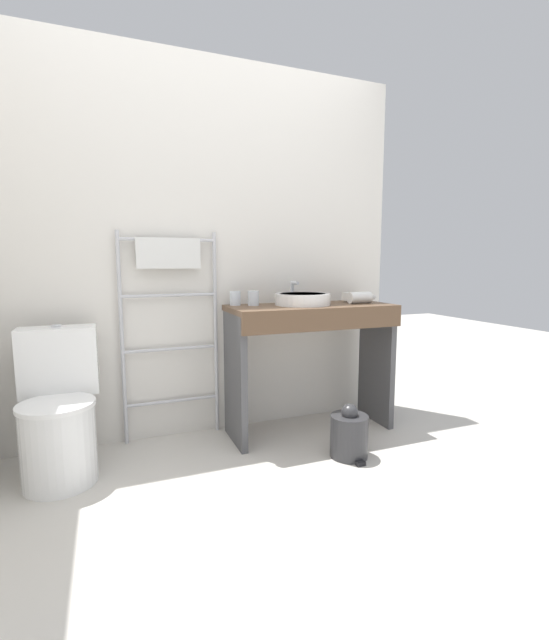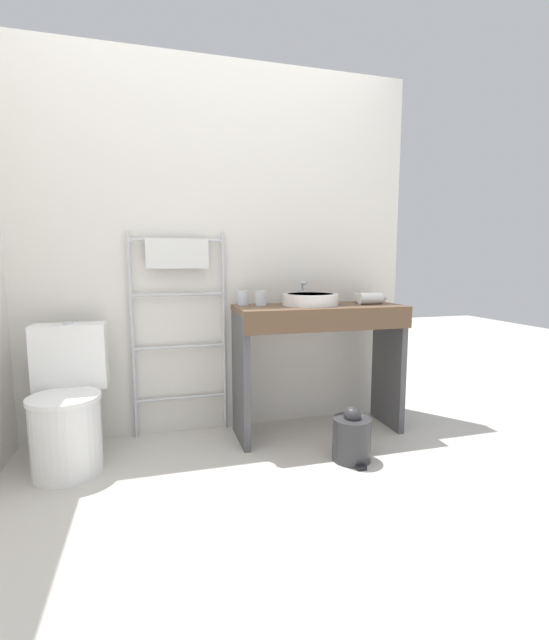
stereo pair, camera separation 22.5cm
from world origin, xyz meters
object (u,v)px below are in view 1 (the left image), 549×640
at_px(cup_near_edge, 253,298).
at_px(hair_dryer, 360,297).
at_px(toilet, 59,416).
at_px(cup_near_wall, 235,298).
at_px(sink_basin, 303,299).
at_px(towel_radiator, 170,292).
at_px(trash_bin, 349,434).

relative_size(cup_near_edge, hair_dryer, 0.44).
bearing_deg(toilet, cup_near_wall, 13.57).
xyz_separation_m(toilet, sink_basin, (1.42, 0.11, 0.55)).
xyz_separation_m(towel_radiator, cup_near_wall, (0.40, -0.06, -0.04)).
xyz_separation_m(toilet, cup_near_wall, (1.01, 0.24, 0.55)).
bearing_deg(trash_bin, cup_near_wall, 130.15).
relative_size(sink_basin, hair_dryer, 1.70).
xyz_separation_m(hair_dryer, trash_bin, (-0.32, -0.43, -0.74)).
distance_m(cup_near_edge, trash_bin, 1.00).
bearing_deg(toilet, trash_bin, -12.79).
bearing_deg(cup_near_wall, cup_near_edge, -26.94).
distance_m(towel_radiator, trash_bin, 1.36).
relative_size(hair_dryer, trash_bin, 0.67).
xyz_separation_m(cup_near_wall, hair_dryer, (0.82, -0.16, -0.01)).
height_order(toilet, cup_near_edge, cup_near_edge).
relative_size(toilet, cup_near_wall, 8.64).
relative_size(sink_basin, trash_bin, 1.15).
bearing_deg(towel_radiator, sink_basin, -13.09).
height_order(sink_basin, hair_dryer, hair_dryer).
distance_m(towel_radiator, cup_near_edge, 0.52).
distance_m(sink_basin, hair_dryer, 0.41).
distance_m(toilet, hair_dryer, 1.92).
bearing_deg(trash_bin, towel_radiator, 144.19).
xyz_separation_m(toilet, hair_dryer, (1.83, 0.09, 0.55)).
bearing_deg(hair_dryer, trash_bin, -127.08).
xyz_separation_m(towel_radiator, hair_dryer, (1.22, -0.22, -0.05)).
height_order(sink_basin, cup_near_edge, cup_near_edge).
xyz_separation_m(toilet, towel_radiator, (0.62, 0.30, 0.60)).
distance_m(towel_radiator, hair_dryer, 1.24).
height_order(sink_basin, cup_near_wall, cup_near_wall).
relative_size(toilet, towel_radiator, 0.60).
height_order(cup_near_wall, cup_near_edge, cup_near_edge).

